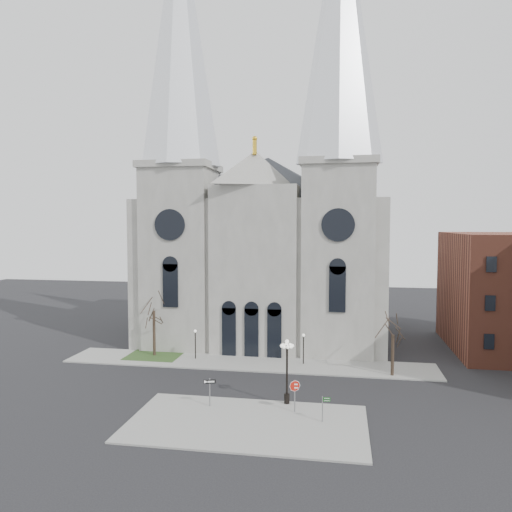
% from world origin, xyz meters
% --- Properties ---
extents(ground, '(160.00, 160.00, 0.00)m').
position_xyz_m(ground, '(0.00, 0.00, 0.00)').
color(ground, black).
rests_on(ground, ground).
extents(sidewalk_near, '(18.00, 10.00, 0.14)m').
position_xyz_m(sidewalk_near, '(3.00, -5.00, 0.07)').
color(sidewalk_near, gray).
rests_on(sidewalk_near, ground).
extents(sidewalk_far, '(40.00, 6.00, 0.14)m').
position_xyz_m(sidewalk_far, '(0.00, 11.00, 0.07)').
color(sidewalk_far, gray).
rests_on(sidewalk_far, ground).
extents(grass_patch, '(6.00, 5.00, 0.18)m').
position_xyz_m(grass_patch, '(-11.00, 12.00, 0.09)').
color(grass_patch, '#2D4A1F').
rests_on(grass_patch, ground).
extents(cathedral, '(33.00, 26.66, 54.00)m').
position_xyz_m(cathedral, '(0.00, 22.86, 18.48)').
color(cathedral, gray).
rests_on(cathedral, ground).
extents(tree_left, '(3.20, 3.20, 7.50)m').
position_xyz_m(tree_left, '(-11.00, 12.00, 5.58)').
color(tree_left, black).
rests_on(tree_left, ground).
extents(tree_right, '(3.20, 3.20, 6.00)m').
position_xyz_m(tree_right, '(15.00, 9.00, 4.47)').
color(tree_right, black).
rests_on(tree_right, ground).
extents(ped_lamp_left, '(0.32, 0.32, 3.26)m').
position_xyz_m(ped_lamp_left, '(-6.00, 11.50, 2.33)').
color(ped_lamp_left, black).
rests_on(ped_lamp_left, sidewalk_far).
extents(ped_lamp_right, '(0.32, 0.32, 3.26)m').
position_xyz_m(ped_lamp_right, '(6.00, 11.50, 2.33)').
color(ped_lamp_right, black).
rests_on(ped_lamp_right, sidewalk_far).
extents(stop_sign, '(0.92, 0.14, 2.57)m').
position_xyz_m(stop_sign, '(6.37, -2.22, 1.97)').
color(stop_sign, slate).
rests_on(stop_sign, sidewalk_near).
extents(globe_lamp, '(1.41, 1.41, 5.41)m').
position_xyz_m(globe_lamp, '(5.55, -0.50, 3.54)').
color(globe_lamp, black).
rests_on(globe_lamp, sidewalk_near).
extents(one_way_sign, '(0.98, 0.35, 2.32)m').
position_xyz_m(one_way_sign, '(-0.66, -2.16, 1.70)').
color(one_way_sign, slate).
rests_on(one_way_sign, sidewalk_near).
extents(street_name_sign, '(0.63, 0.12, 1.96)m').
position_xyz_m(street_name_sign, '(8.71, -3.87, 1.32)').
color(street_name_sign, slate).
rests_on(street_name_sign, sidewalk_near).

